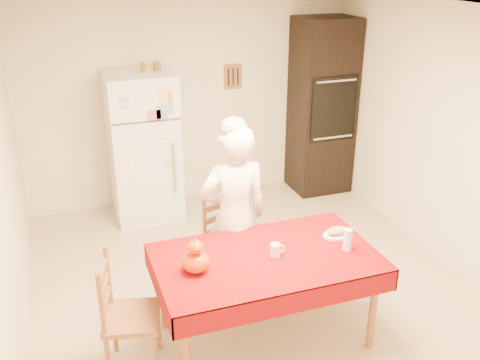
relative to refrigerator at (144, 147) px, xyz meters
name	(u,v)px	position (x,y,z in m)	size (l,w,h in m)	color
floor	(254,288)	(0.65, -1.88, -0.85)	(4.50, 4.50, 0.00)	tan
room_shell	(256,122)	(0.65, -1.88, 0.77)	(4.02, 4.52, 2.51)	beige
refrigerator	(144,147)	(0.00, 0.00, 0.00)	(0.75, 0.74, 1.70)	white
oven_cabinet	(322,107)	(2.28, 0.05, 0.25)	(0.70, 0.62, 2.20)	black
dining_table	(266,264)	(0.48, -2.54, -0.16)	(1.70, 1.00, 0.76)	brown
chair_far	(229,242)	(0.42, -1.82, -0.34)	(0.52, 0.51, 0.95)	brown
chair_left	(122,311)	(-0.62, -2.52, -0.34)	(0.49, 0.50, 0.95)	brown
seated_woman	(234,217)	(0.43, -1.96, -0.03)	(0.60, 0.39, 1.65)	white
coffee_mug	(275,250)	(0.55, -2.56, -0.04)	(0.08, 0.08, 0.10)	white
pumpkin_lower	(196,262)	(-0.07, -2.56, -0.01)	(0.20, 0.20, 0.15)	#E03E05
pumpkin_upper	(195,247)	(-0.07, -2.56, 0.11)	(0.12, 0.12, 0.09)	#CD4904
wine_glass	(348,240)	(1.12, -2.66, 0.00)	(0.07, 0.07, 0.18)	white
bread_plate	(337,235)	(1.15, -2.44, -0.08)	(0.24, 0.24, 0.02)	silver
bread_loaf	(337,231)	(1.15, -2.44, -0.04)	(0.18, 0.10, 0.06)	tan
spice_jar_left	(143,67)	(0.06, 0.05, 0.90)	(0.05, 0.05, 0.10)	brown
spice_jar_mid	(155,66)	(0.20, 0.05, 0.90)	(0.05, 0.05, 0.10)	brown
spice_jar_right	(158,66)	(0.23, 0.05, 0.90)	(0.05, 0.05, 0.10)	brown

